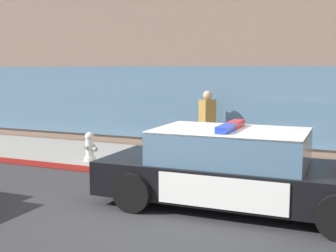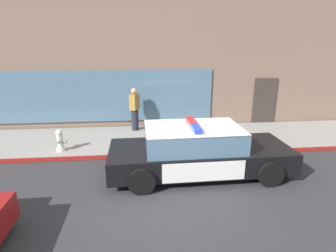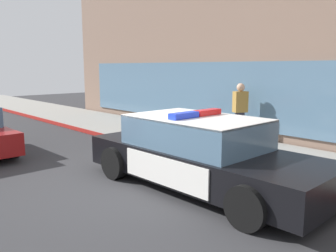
# 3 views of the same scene
# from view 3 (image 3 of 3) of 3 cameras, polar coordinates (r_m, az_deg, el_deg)

# --- Properties ---
(ground) EXTENTS (48.00, 48.00, 0.00)m
(ground) POSITION_cam_3_polar(r_m,az_deg,el_deg) (7.49, -4.38, -8.74)
(ground) COLOR #303033
(sidewalk) EXTENTS (48.00, 3.02, 0.15)m
(sidewalk) POSITION_cam_3_polar(r_m,az_deg,el_deg) (9.81, 11.31, -4.04)
(sidewalk) COLOR gray
(sidewalk) RESTS_ON ground
(curb_red_paint) EXTENTS (28.80, 0.04, 0.14)m
(curb_red_paint) POSITION_cam_3_polar(r_m,az_deg,el_deg) (8.66, 5.25, -5.70)
(curb_red_paint) COLOR maroon
(curb_red_paint) RESTS_ON ground
(storefront_building) EXTENTS (19.92, 8.39, 9.07)m
(storefront_building) POSITION_cam_3_polar(r_m,az_deg,el_deg) (15.16, 21.94, 17.15)
(storefront_building) COLOR #7A6051
(storefront_building) RESTS_ON ground
(police_cruiser) EXTENTS (5.03, 2.17, 1.49)m
(police_cruiser) POSITION_cam_3_polar(r_m,az_deg,el_deg) (6.94, 5.30, -4.37)
(police_cruiser) COLOR black
(police_cruiser) RESTS_ON ground
(fire_hydrant) EXTENTS (0.34, 0.39, 0.73)m
(fire_hydrant) POSITION_cam_3_polar(r_m,az_deg,el_deg) (11.16, -4.76, -0.02)
(fire_hydrant) COLOR silver
(fire_hydrant) RESTS_ON sidewalk
(pedestrian_on_sidewalk) EXTENTS (0.41, 0.47, 1.71)m
(pedestrian_on_sidewalk) POSITION_cam_3_polar(r_m,az_deg,el_deg) (10.83, 11.49, 2.27)
(pedestrian_on_sidewalk) COLOR #23232D
(pedestrian_on_sidewalk) RESTS_ON sidewalk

